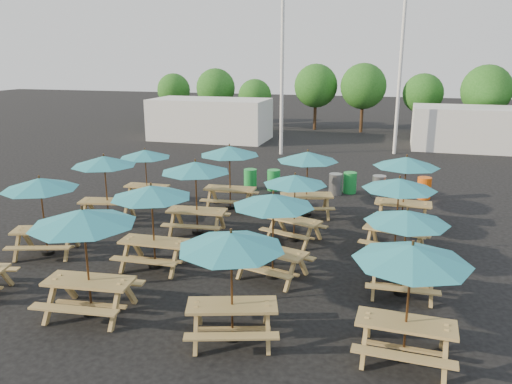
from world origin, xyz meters
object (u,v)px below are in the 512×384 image
(picnic_unit_4, at_px, (83,223))
(picnic_unit_12, at_px, (412,260))
(waste_bin_1, at_px, (274,180))
(picnic_unit_2, at_px, (104,165))
(picnic_unit_8, at_px, (231,247))
(picnic_unit_13, at_px, (407,221))
(picnic_unit_1, at_px, (40,188))
(picnic_unit_14, at_px, (399,188))
(waste_bin_4, at_px, (379,186))
(picnic_unit_9, at_px, (273,205))
(picnic_unit_6, at_px, (196,171))
(waste_bin_0, at_px, (250,179))
(picnic_unit_7, at_px, (230,154))
(picnic_unit_11, at_px, (308,160))
(picnic_unit_15, at_px, (406,166))
(waste_bin_3, at_px, (350,183))
(waste_bin_2, at_px, (335,184))
(waste_bin_5, at_px, (424,188))
(picnic_unit_3, at_px, (145,157))
(picnic_unit_10, at_px, (295,183))
(picnic_unit_5, at_px, (151,196))

(picnic_unit_4, bearing_deg, picnic_unit_12, -4.98)
(picnic_unit_12, xyz_separation_m, waste_bin_1, (-5.45, 11.54, -1.61))
(picnic_unit_2, distance_m, picnic_unit_8, 8.88)
(waste_bin_1, bearing_deg, picnic_unit_13, -58.28)
(picnic_unit_1, distance_m, picnic_unit_14, 10.30)
(picnic_unit_1, relative_size, picnic_unit_13, 1.24)
(picnic_unit_2, relative_size, picnic_unit_14, 1.03)
(picnic_unit_1, height_order, waste_bin_4, picnic_unit_1)
(picnic_unit_1, distance_m, picnic_unit_9, 6.81)
(picnic_unit_6, height_order, picnic_unit_13, picnic_unit_6)
(picnic_unit_2, distance_m, waste_bin_0, 6.89)
(picnic_unit_2, relative_size, waste_bin_0, 2.91)
(picnic_unit_6, height_order, picnic_unit_7, picnic_unit_7)
(picnic_unit_2, height_order, picnic_unit_13, picnic_unit_2)
(picnic_unit_2, xyz_separation_m, picnic_unit_12, (10.01, -5.71, -0.02))
(picnic_unit_4, relative_size, picnic_unit_14, 1.00)
(picnic_unit_1, relative_size, picnic_unit_11, 0.99)
(picnic_unit_4, distance_m, picnic_unit_15, 10.83)
(picnic_unit_14, relative_size, picnic_unit_15, 1.05)
(waste_bin_1, relative_size, waste_bin_4, 1.00)
(picnic_unit_2, relative_size, picnic_unit_12, 1.10)
(waste_bin_0, bearing_deg, waste_bin_3, 7.63)
(picnic_unit_2, height_order, picnic_unit_12, picnic_unit_2)
(picnic_unit_12, bearing_deg, picnic_unit_7, 129.35)
(waste_bin_4, bearing_deg, waste_bin_2, -175.75)
(picnic_unit_12, distance_m, waste_bin_5, 12.02)
(picnic_unit_4, relative_size, picnic_unit_6, 1.04)
(picnic_unit_3, relative_size, picnic_unit_15, 0.90)
(picnic_unit_7, xyz_separation_m, picnic_unit_15, (6.36, -0.14, -0.03))
(picnic_unit_10, bearing_deg, picnic_unit_2, -161.67)
(picnic_unit_3, xyz_separation_m, waste_bin_2, (7.05, 3.31, -1.43))
(picnic_unit_9, bearing_deg, waste_bin_4, 90.19)
(picnic_unit_8, xyz_separation_m, waste_bin_0, (-3.05, 11.62, -1.60))
(picnic_unit_3, relative_size, waste_bin_0, 2.42)
(picnic_unit_6, bearing_deg, picnic_unit_15, 17.73)
(picnic_unit_10, distance_m, waste_bin_0, 6.65)
(waste_bin_0, bearing_deg, picnic_unit_3, -136.63)
(picnic_unit_5, bearing_deg, picnic_unit_4, -96.22)
(picnic_unit_12, height_order, waste_bin_3, picnic_unit_12)
(picnic_unit_6, bearing_deg, picnic_unit_3, 134.35)
(picnic_unit_10, bearing_deg, picnic_unit_12, -41.19)
(picnic_unit_8, bearing_deg, picnic_unit_13, 24.88)
(picnic_unit_3, relative_size, picnic_unit_4, 0.85)
(picnic_unit_9, bearing_deg, waste_bin_0, 125.41)
(picnic_unit_3, distance_m, picnic_unit_5, 6.45)
(picnic_unit_1, distance_m, picnic_unit_8, 7.30)
(picnic_unit_7, xyz_separation_m, picnic_unit_11, (2.97, -0.07, -0.04))
(picnic_unit_9, bearing_deg, picnic_unit_6, 156.16)
(picnic_unit_11, height_order, waste_bin_5, picnic_unit_11)
(picnic_unit_5, height_order, waste_bin_5, picnic_unit_5)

